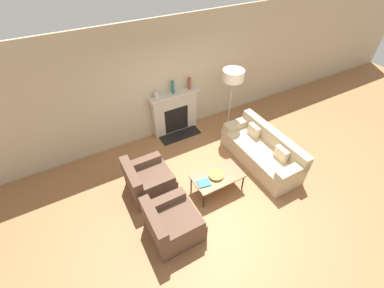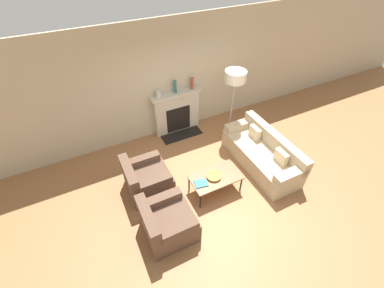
{
  "view_description": "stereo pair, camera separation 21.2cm",
  "coord_description": "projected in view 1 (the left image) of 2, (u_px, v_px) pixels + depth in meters",
  "views": [
    {
      "loc": [
        -2.21,
        -2.8,
        4.42
      ],
      "look_at": [
        -0.04,
        1.11,
        0.45
      ],
      "focal_mm": 24.0,
      "sensor_mm": 36.0,
      "label": 1
    },
    {
      "loc": [
        -2.02,
        -2.89,
        4.42
      ],
      "look_at": [
        -0.04,
        1.11,
        0.45
      ],
      "focal_mm": 24.0,
      "sensor_mm": 36.0,
      "label": 2
    }
  ],
  "objects": [
    {
      "name": "ground_plane",
      "position": [
        218.0,
        189.0,
        5.56
      ],
      "size": [
        18.0,
        18.0,
        0.0
      ],
      "primitive_type": "plane",
      "color": "#99663D"
    },
    {
      "name": "wall_back",
      "position": [
        167.0,
        81.0,
        6.19
      ],
      "size": [
        18.0,
        0.06,
        2.9
      ],
      "color": "#BCAD8E",
      "rests_on": "ground_plane"
    },
    {
      "name": "fireplace",
      "position": [
        175.0,
        113.0,
        6.72
      ],
      "size": [
        1.33,
        0.59,
        1.15
      ],
      "color": "beige",
      "rests_on": "ground_plane"
    },
    {
      "name": "couch",
      "position": [
        262.0,
        152.0,
        5.98
      ],
      "size": [
        0.83,
        2.04,
        0.8
      ],
      "rotation": [
        0.0,
        0.0,
        -1.57
      ],
      "color": "tan",
      "rests_on": "ground_plane"
    },
    {
      "name": "armchair_near",
      "position": [
        172.0,
        223.0,
        4.58
      ],
      "size": [
        0.88,
        0.88,
        0.81
      ],
      "rotation": [
        0.0,
        0.0,
        1.57
      ],
      "color": "brown",
      "rests_on": "ground_plane"
    },
    {
      "name": "armchair_far",
      "position": [
        148.0,
        181.0,
        5.32
      ],
      "size": [
        0.88,
        0.88,
        0.81
      ],
      "rotation": [
        0.0,
        0.0,
        1.57
      ],
      "color": "brown",
      "rests_on": "ground_plane"
    },
    {
      "name": "coffee_table",
      "position": [
        218.0,
        177.0,
        5.3
      ],
      "size": [
        1.05,
        0.6,
        0.43
      ],
      "color": "brown",
      "rests_on": "ground_plane"
    },
    {
      "name": "bowl",
      "position": [
        216.0,
        175.0,
        5.24
      ],
      "size": [
        0.31,
        0.31,
        0.06
      ],
      "color": "#BC8E2D",
      "rests_on": "coffee_table"
    },
    {
      "name": "book",
      "position": [
        204.0,
        183.0,
        5.11
      ],
      "size": [
        0.28,
        0.25,
        0.02
      ],
      "rotation": [
        0.0,
        0.0,
        -0.18
      ],
      "color": "teal",
      "rests_on": "coffee_table"
    },
    {
      "name": "floor_lamp",
      "position": [
        233.0,
        79.0,
        5.93
      ],
      "size": [
        0.5,
        0.5,
        1.83
      ],
      "color": "gray",
      "rests_on": "ground_plane"
    },
    {
      "name": "mantel_vase_left",
      "position": [
        156.0,
        95.0,
        6.13
      ],
      "size": [
        0.13,
        0.13,
        0.14
      ],
      "color": "beige",
      "rests_on": "fireplace"
    },
    {
      "name": "mantel_vase_center_left",
      "position": [
        173.0,
        87.0,
        6.23
      ],
      "size": [
        0.07,
        0.07,
        0.33
      ],
      "color": "#28666B",
      "rests_on": "fireplace"
    },
    {
      "name": "mantel_vase_center_right",
      "position": [
        190.0,
        83.0,
        6.4
      ],
      "size": [
        0.08,
        0.08,
        0.3
      ],
      "color": "brown",
      "rests_on": "fireplace"
    }
  ]
}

